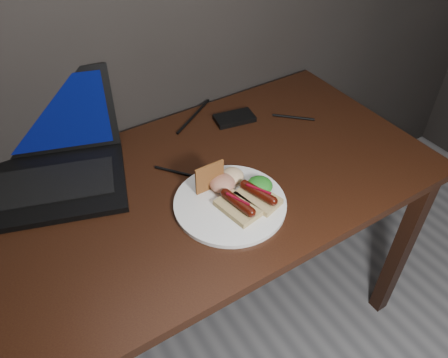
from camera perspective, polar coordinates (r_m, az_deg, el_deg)
desk at (r=1.28m, az=-3.64°, el=-3.84°), size 1.40×0.70×0.75m
laptop at (r=1.32m, az=-22.22°, el=2.16°), size 0.51×0.48×0.25m
hard_drive at (r=1.46m, az=1.37°, el=7.95°), size 0.14×0.10×0.02m
desk_cables at (r=1.32m, az=-7.33°, el=3.00°), size 1.04×0.38×0.01m
plate at (r=1.16m, az=0.79°, el=-3.19°), size 0.34×0.34×0.01m
bread_sausage_center at (r=1.12m, az=1.82°, el=-3.50°), size 0.09×0.13×0.04m
bread_sausage_right at (r=1.15m, az=4.50°, el=-2.18°), size 0.10×0.13×0.04m
crispbread at (r=1.16m, az=-1.88°, el=0.24°), size 0.09×0.01×0.08m
salad_greens at (r=1.18m, az=4.68°, el=-0.85°), size 0.07×0.07×0.04m
salsa_mound at (r=1.18m, az=-0.24°, el=-0.51°), size 0.07×0.07×0.04m
coleslaw_mound at (r=1.20m, az=1.09°, el=0.42°), size 0.06×0.06×0.04m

